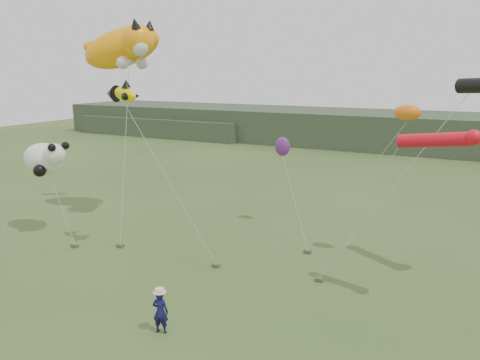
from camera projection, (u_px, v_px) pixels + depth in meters
name	position (u px, v px, depth m)	size (l,w,h in m)	color
ground	(165.00, 322.00, 16.68)	(120.00, 120.00, 0.00)	#385123
headland	(363.00, 129.00, 56.38)	(90.00, 13.00, 4.00)	#2D3D28
festival_attendant	(160.00, 312.00, 15.84)	(0.55, 0.36, 1.52)	#111141
sandbag_anchors	(203.00, 257.00, 22.31)	(12.61, 4.89, 0.17)	brown
cat_kite	(125.00, 47.00, 26.81)	(6.33, 3.72, 3.39)	#FF9709
fish_kite	(120.00, 93.00, 21.65)	(2.07, 1.38, 1.10)	#FFDF01
panda_kite	(46.00, 158.00, 25.18)	(3.01, 1.94, 1.87)	white
misc_kites	(336.00, 132.00, 23.57)	(7.96, 3.24, 3.27)	orange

